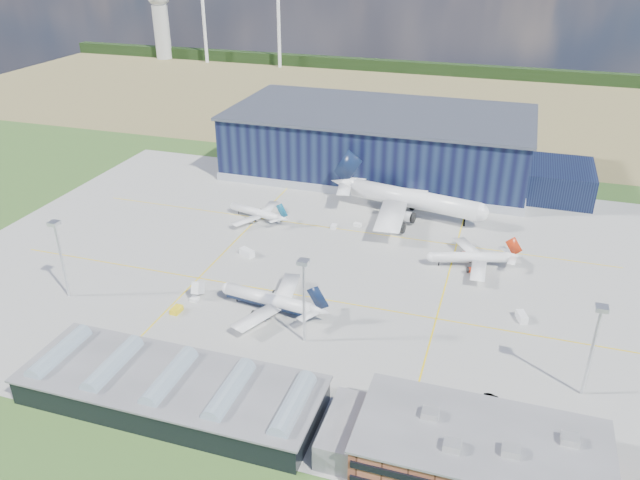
{
  "coord_description": "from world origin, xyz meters",
  "views": [
    {
      "loc": [
        52.87,
        -150.79,
        92.32
      ],
      "look_at": [
        2.53,
        6.02,
        9.97
      ],
      "focal_mm": 35.0,
      "sensor_mm": 36.0,
      "label": 1
    }
  ],
  "objects": [
    {
      "name": "airstair",
      "position": [
        -25.19,
        -18.95,
        1.7
      ],
      "size": [
        2.81,
        5.54,
        3.4
      ],
      "primitive_type": "cube",
      "rotation": [
        0.0,
        0.0,
        0.13
      ],
      "color": "white",
      "rests_on": "ground"
    },
    {
      "name": "light_mast_west",
      "position": [
        -60.0,
        -30.0,
        15.43
      ],
      "size": [
        2.6,
        2.6,
        23.0
      ],
      "color": "silver",
      "rests_on": "ground"
    },
    {
      "name": "airliner_regional",
      "position": [
        -30.11,
        33.84,
        4.18
      ],
      "size": [
        31.06,
        30.65,
        8.36
      ],
      "primitive_type": null,
      "rotation": [
        0.0,
        0.0,
        2.89
      ],
      "color": "white",
      "rests_on": "ground"
    },
    {
      "name": "airliner_red",
      "position": [
        45.2,
        22.0,
        4.79
      ],
      "size": [
        36.73,
        36.32,
        9.59
      ],
      "primitive_type": null,
      "rotation": [
        0.0,
        0.0,
        3.45
      ],
      "color": "white",
      "rests_on": "ground"
    },
    {
      "name": "treeline",
      "position": [
        0.0,
        300.0,
        4.0
      ],
      "size": [
        600.0,
        8.0,
        8.0
      ],
      "primitive_type": "cube",
      "color": "black",
      "rests_on": "ground"
    },
    {
      "name": "apron",
      "position": [
        0.0,
        10.0,
        0.03
      ],
      "size": [
        220.0,
        160.0,
        0.08
      ],
      "color": "#9D9D98",
      "rests_on": "ground"
    },
    {
      "name": "airliner_widebody",
      "position": [
        22.14,
        54.03,
        9.84
      ],
      "size": [
        70.75,
        69.72,
        19.68
      ],
      "primitive_type": null,
      "rotation": [
        0.0,
        0.0,
        -0.2
      ],
      "color": "white",
      "rests_on": "ground"
    },
    {
      "name": "gse_cart_a",
      "position": [
        -1.85,
        35.11,
        0.61
      ],
      "size": [
        1.9,
        2.83,
        1.22
      ],
      "primitive_type": "cube",
      "rotation": [
        0.0,
        0.0,
        0.01
      ],
      "color": "white",
      "rests_on": "ground"
    },
    {
      "name": "gse_van_c",
      "position": [
        9.99,
        -46.0,
        1.24
      ],
      "size": [
        5.65,
        3.77,
        2.48
      ],
      "primitive_type": "cube",
      "rotation": [
        0.0,
        0.0,
        1.3
      ],
      "color": "white",
      "rests_on": "ground"
    },
    {
      "name": "car_a",
      "position": [
        42.72,
        -48.0,
        0.65
      ],
      "size": [
        4.04,
        2.13,
        1.31
      ],
      "primitive_type": "imported",
      "rotation": [
        0.0,
        0.0,
        1.41
      ],
      "color": "#99999E",
      "rests_on": "ground"
    },
    {
      "name": "airliner_navy",
      "position": [
        -3.58,
        -19.55,
        5.38
      ],
      "size": [
        36.85,
        36.23,
        10.76
      ],
      "primitive_type": null,
      "rotation": [
        0.0,
        0.0,
        3.01
      ],
      "color": "white",
      "rests_on": "ground"
    },
    {
      "name": "ops_building",
      "position": [
        55.01,
        -60.0,
        4.79
      ],
      "size": [
        46.0,
        23.0,
        10.9
      ],
      "color": "brown",
      "rests_on": "ground"
    },
    {
      "name": "horizon_dressing",
      "position": [
        -191.3,
        294.39,
        34.2
      ],
      "size": [
        440.2,
        18.0,
        70.0
      ],
      "color": "white",
      "rests_on": "ground"
    },
    {
      "name": "gse_cart_b",
      "position": [
        5.52,
        39.16,
        0.58
      ],
      "size": [
        3.02,
        2.38,
        1.15
      ],
      "primitive_type": "cube",
      "rotation": [
        0.0,
        0.0,
        1.32
      ],
      "color": "white",
      "rests_on": "ground"
    },
    {
      "name": "gse_tug_a",
      "position": [
        -26.99,
        -28.22,
        0.76
      ],
      "size": [
        2.33,
        3.71,
        1.52
      ],
      "primitive_type": "cube",
      "rotation": [
        0.0,
        0.0,
        -0.03
      ],
      "color": "yellow",
      "rests_on": "ground"
    },
    {
      "name": "light_mast_center",
      "position": [
        10.0,
        -30.0,
        15.43
      ],
      "size": [
        2.6,
        2.6,
        23.0
      ],
      "color": "silver",
      "rests_on": "ground"
    },
    {
      "name": "glass_concourse",
      "position": [
        -6.45,
        -60.0,
        3.69
      ],
      "size": [
        78.0,
        23.0,
        8.6
      ],
      "color": "black",
      "rests_on": "ground"
    },
    {
      "name": "gse_van_a",
      "position": [
        -22.06,
        7.37,
        1.12
      ],
      "size": [
        5.61,
        4.29,
        2.25
      ],
      "primitive_type": "cube",
      "rotation": [
        0.0,
        0.0,
        1.11
      ],
      "color": "white",
      "rests_on": "ground"
    },
    {
      "name": "hangar",
      "position": [
        2.81,
        94.8,
        11.62
      ],
      "size": [
        145.0,
        62.0,
        26.1
      ],
      "color": "black",
      "rests_on": "ground"
    },
    {
      "name": "farmland",
      "position": [
        0.0,
        220.0,
        0.0
      ],
      "size": [
        600.0,
        220.0,
        0.01
      ],
      "primitive_type": "cube",
      "color": "#927A4E",
      "rests_on": "ground"
    },
    {
      "name": "gse_van_b",
      "position": [
        61.4,
        -3.8,
        1.04
      ],
      "size": [
        3.48,
        4.95,
        2.07
      ],
      "primitive_type": "cube",
      "rotation": [
        0.0,
        0.0,
        0.34
      ],
      "color": "white",
      "rests_on": "ground"
    },
    {
      "name": "ground",
      "position": [
        0.0,
        0.0,
        0.0
      ],
      "size": [
        600.0,
        600.0,
        0.0
      ],
      "primitive_type": "plane",
      "color": "#30501E",
      "rests_on": "ground"
    },
    {
      "name": "car_b",
      "position": [
        55.95,
        -37.82,
        0.53
      ],
      "size": [
        3.25,
        1.2,
        1.06
      ],
      "primitive_type": "imported",
      "rotation": [
        0.0,
        0.0,
        1.55
      ],
      "color": "#99999E",
      "rests_on": "ground"
    },
    {
      "name": "light_mast_east",
      "position": [
        75.0,
        -30.0,
        15.43
      ],
      "size": [
        2.6,
        2.6,
        23.0
      ],
      "color": "silver",
      "rests_on": "ground"
    },
    {
      "name": "gse_tug_b",
      "position": [
        7.06,
        -45.99,
        0.58
      ],
      "size": [
        3.11,
        3.2,
        1.16
      ],
      "primitive_type": "cube",
      "rotation": [
        0.0,
        0.0,
        -0.72
      ],
      "color": "yellow",
      "rests_on": "ground"
    },
    {
      "name": "gse_tug_c",
      "position": [
        13.51,
        62.0,
        0.61
      ],
      "size": [
        1.76,
        2.8,
        1.22
      ],
      "primitive_type": "cube",
      "rotation": [
        0.0,
        0.0,
        -0.01
      ],
      "color": "yellow",
      "rests_on": "ground"
    }
  ]
}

